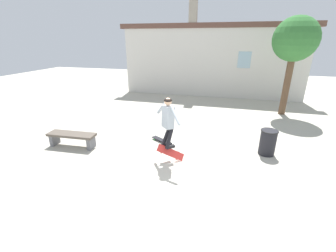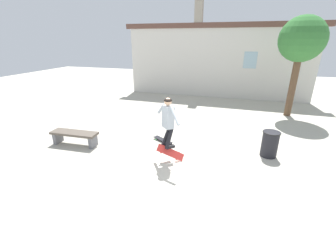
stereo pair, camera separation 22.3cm
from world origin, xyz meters
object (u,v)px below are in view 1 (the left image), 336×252
park_bench (72,137)px  trash_bin (268,142)px  skater (168,119)px  skateboard_flipping (171,153)px  tree_right (295,41)px  skateboard_resting (161,140)px

park_bench → trash_bin: 6.29m
trash_bin → skater: (-2.87, -1.18, 0.89)m
skater → skateboard_flipping: size_ratio=2.02×
tree_right → trash_bin: bearing=-105.6°
trash_bin → skater: 3.22m
tree_right → skater: bearing=-125.9°
skater → trash_bin: bearing=-22.7°
tree_right → skateboard_flipping: size_ratio=5.93×
trash_bin → skateboard_resting: size_ratio=1.01×
park_bench → skateboard_flipping: size_ratio=2.23×
tree_right → skateboard_flipping: (-4.04, -5.73, -3.01)m
park_bench → skater: bearing=-4.7°
skater → skateboard_resting: size_ratio=1.85×
skateboard_flipping → skateboard_resting: 1.41m
park_bench → skater: size_ratio=1.11×
skater → skateboard_resting: bearing=70.3°
trash_bin → skateboard_resting: (-3.43, 0.01, -0.35)m
tree_right → trash_bin: size_ratio=5.36×
skateboard_flipping → tree_right: bearing=30.4°
tree_right → skateboard_flipping: tree_right is taller
tree_right → skateboard_resting: tree_right is taller
tree_right → skateboard_resting: (-4.69, -4.50, -3.23)m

